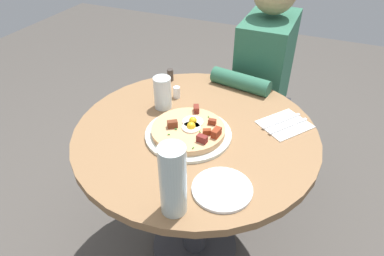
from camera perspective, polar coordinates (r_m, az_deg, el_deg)
The scene contains 13 objects.
ground_plane at distance 1.74m, azimuth 0.45°, elevation -19.15°, with size 6.00×6.00×0.00m, color #4C4742.
dining_table at distance 1.34m, azimuth 0.56°, elevation -5.99°, with size 0.88×0.88×0.70m.
person_seated at distance 1.82m, azimuth 11.30°, elevation 4.87°, with size 0.52×0.32×1.14m.
pizza_plate at distance 1.20m, azimuth -0.62°, elevation -1.00°, with size 0.30×0.30×0.01m, color silver.
breakfast_pizza at distance 1.19m, azimuth -0.47°, elevation -0.26°, with size 0.26×0.26×0.05m.
bread_plate at distance 1.01m, azimuth 5.05°, elevation -10.12°, with size 0.18×0.18×0.01m, color white.
napkin at distance 1.30m, azimuth 15.21°, elevation 0.58°, with size 0.17×0.14×0.00m, color white.
fork at distance 1.31m, azimuth 14.72°, elevation 1.15°, with size 0.18×0.01×0.01m, color silver.
knife at distance 1.29m, azimuth 15.78°, elevation 0.34°, with size 0.18×0.01×0.01m, color silver.
water_glass at distance 1.33m, azimuth -4.94°, elevation 5.89°, with size 0.07×0.07×0.13m, color silver.
water_bottle at distance 0.88m, azimuth -3.21°, elevation -8.78°, with size 0.07×0.07×0.22m, color silver.
salt_shaker at distance 1.41m, azimuth -2.57°, elevation 5.99°, with size 0.03×0.03×0.05m, color white.
pepper_shaker at distance 1.53m, azimuth -3.65°, elevation 8.85°, with size 0.03×0.03×0.05m, color #3F3833.
Camera 1 is at (-0.91, -0.38, 1.44)m, focal length 31.92 mm.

